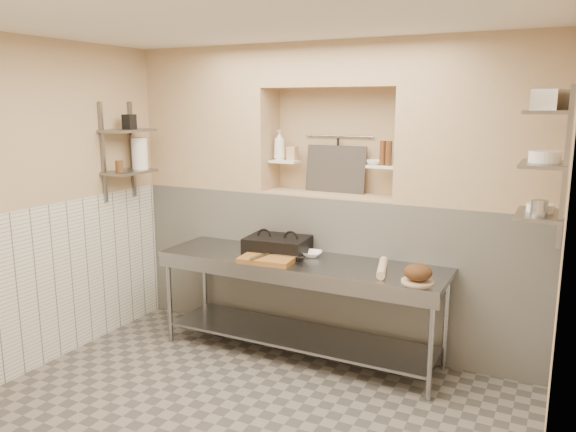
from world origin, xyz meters
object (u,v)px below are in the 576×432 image
Objects in this scene: prep_table at (299,288)px; cutting_board at (268,259)px; bread_loaf at (418,272)px; bowl_alcove at (374,162)px; rolling_pin at (382,268)px; jug_left at (140,153)px; panini_press at (278,245)px; mixing_bowl at (311,254)px; bottle_soap at (279,145)px.

cutting_board reaches higher than prep_table.
bread_loaf is 1.58× the size of bowl_alcove.
rolling_pin is (0.99, 0.14, 0.01)m from cutting_board.
prep_table is 8.35× the size of jug_left.
rolling_pin is at bearing -0.85° from jug_left.
cutting_board is 2.16× the size of bread_loaf.
prep_table is 1.15m from bread_loaf.
jug_left is at bearing 178.38° from panini_press.
mixing_bowl is 1.16m from bottle_soap.
bottle_soap is at bearing 109.90° from panini_press.
mixing_bowl is (0.33, 0.04, -0.05)m from panini_press.
prep_table is 0.45m from panini_press.
bottle_soap is (-1.26, 0.59, 0.92)m from rolling_pin.
cutting_board is 1.22m from bottle_soap.
mixing_bowl is at bearing 4.18° from jug_left.
bread_loaf is at bearing -8.18° from prep_table.
cutting_board is (-0.23, -0.16, 0.28)m from prep_table.
rolling_pin reaches higher than prep_table.
prep_table is at bearing -0.72° from jug_left.
rolling_pin is 3.39× the size of bowl_alcove.
rolling_pin is (0.76, -0.02, 0.29)m from prep_table.
prep_table is at bearing 34.65° from cutting_board.
panini_press reaches higher than prep_table.
bottle_soap is at bearing 142.29° from mixing_bowl.
rolling_pin is at bearing -12.65° from panini_press.
bottle_soap is 0.94× the size of jug_left.
mixing_bowl is 0.66× the size of bottle_soap.
bread_loaf is (1.09, -0.16, 0.34)m from prep_table.
panini_press reaches higher than rolling_pin.
bread_loaf reaches higher than mixing_bowl.
bread_loaf reaches higher than cutting_board.
panini_press is 1.90× the size of jug_left.
panini_press is 0.33m from mixing_bowl.
mixing_bowl is at bearing -37.71° from bottle_soap.
bread_loaf is (1.37, -0.28, 0.00)m from panini_press.
bread_loaf is (0.33, -0.14, 0.04)m from rolling_pin.
panini_press is 2.03× the size of bottle_soap.
prep_table is 0.82m from rolling_pin.
bowl_alcove is at bearing 130.41° from bread_loaf.
bottle_soap is (-0.26, 0.73, 0.94)m from cutting_board.
prep_table is at bearing -28.41° from panini_press.
mixing_bowl is 0.74m from rolling_pin.
bread_loaf is 1.21m from bowl_alcove.
bottle_soap reaches higher than panini_press.
prep_table is 1.43m from bottle_soap.
bread_loaf is at bearing -24.73° from bottle_soap.
rolling_pin reaches higher than cutting_board.
mixing_bowl is 1.09m from bread_loaf.
bottle_soap is at bearing 109.80° from cutting_board.
rolling_pin is 2.14× the size of bread_loaf.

